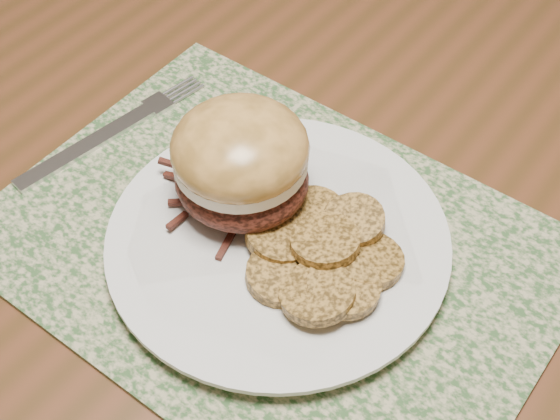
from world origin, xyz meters
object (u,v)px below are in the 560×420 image
object	(u,v)px
dining_table	(228,92)
fork	(114,130)
pork_sandwich	(241,161)
dinner_plate	(278,242)

from	to	relation	value
dining_table	fork	world-z (taller)	fork
pork_sandwich	fork	distance (m)	0.16
dining_table	pork_sandwich	distance (m)	0.29
dinner_plate	pork_sandwich	distance (m)	0.07
dinner_plate	fork	bearing A→B (deg)	175.08
fork	dinner_plate	bearing A→B (deg)	4.39
dinner_plate	fork	world-z (taller)	dinner_plate
dinner_plate	fork	size ratio (longest dim) A/B	1.27
fork	pork_sandwich	bearing A→B (deg)	8.78
pork_sandwich	fork	size ratio (longest dim) A/B	0.71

